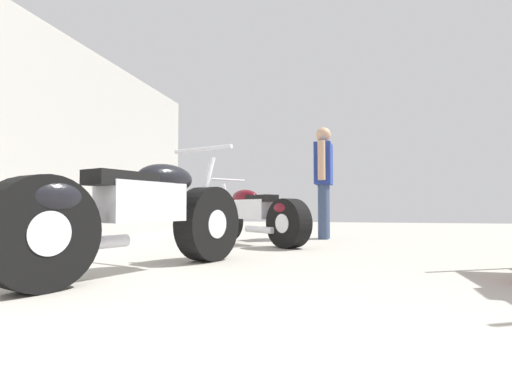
# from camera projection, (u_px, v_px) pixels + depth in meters

# --- Properties ---
(ground_plane) EXTENTS (17.85, 17.85, 0.00)m
(ground_plane) POSITION_uv_depth(u_px,v_px,m) (285.00, 255.00, 3.73)
(ground_plane) COLOR #A8A399
(garage_partition_left) EXTENTS (0.08, 8.18, 2.76)m
(garage_partition_left) POSITION_uv_depth(u_px,v_px,m) (25.00, 129.00, 4.49)
(garage_partition_left) COLOR #B7B5AD
(garage_partition_left) RESTS_ON ground_plane
(motorcycle_maroon_cruiser) EXTENTS (0.93, 2.03, 0.97)m
(motorcycle_maroon_cruiser) POSITION_uv_depth(u_px,v_px,m) (138.00, 215.00, 2.67)
(motorcycle_maroon_cruiser) COLOR black
(motorcycle_maroon_cruiser) RESTS_ON ground_plane
(motorcycle_black_naked) EXTENTS (1.56, 1.29, 0.86)m
(motorcycle_black_naked) POSITION_uv_depth(u_px,v_px,m) (255.00, 216.00, 4.83)
(motorcycle_black_naked) COLOR black
(motorcycle_black_naked) RESTS_ON ground_plane
(mechanic_in_blue) EXTENTS (0.26, 0.66, 1.66)m
(mechanic_in_blue) POSITION_uv_depth(u_px,v_px,m) (324.00, 176.00, 5.72)
(mechanic_in_blue) COLOR #384766
(mechanic_in_blue) RESTS_ON ground_plane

